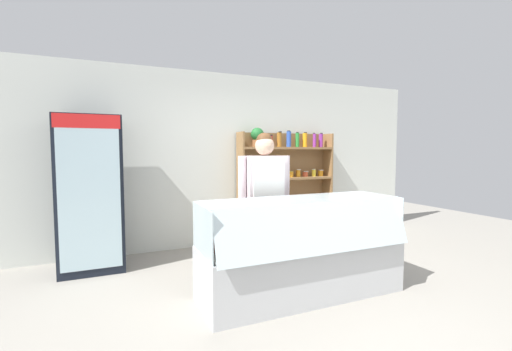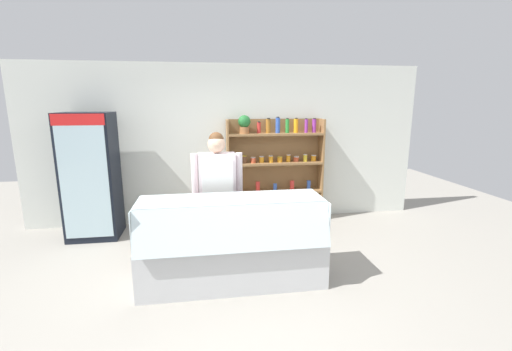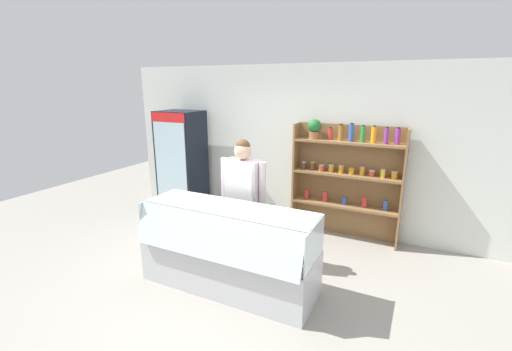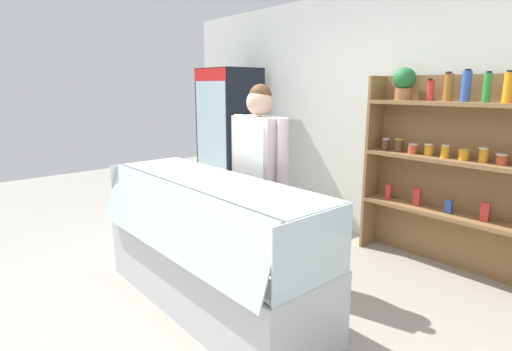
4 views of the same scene
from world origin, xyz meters
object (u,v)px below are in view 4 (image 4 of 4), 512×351
at_px(shop_clerk, 259,165).
at_px(drinks_fridge, 230,140).
at_px(deli_display_case, 210,266).
at_px(shelving_unit, 453,160).

bearing_deg(shop_clerk, drinks_fridge, 149.40).
distance_m(drinks_fridge, shop_clerk, 2.17).
bearing_deg(deli_display_case, shop_clerk, 101.57).
relative_size(drinks_fridge, shop_clerk, 1.13).
bearing_deg(shelving_unit, drinks_fridge, -173.56).
xyz_separation_m(drinks_fridge, shop_clerk, (1.87, -1.11, 0.06)).
xyz_separation_m(shelving_unit, shop_clerk, (-1.02, -1.43, -0.02)).
relative_size(shelving_unit, shop_clerk, 1.09).
xyz_separation_m(deli_display_case, shop_clerk, (-0.13, 0.62, 0.70)).
height_order(drinks_fridge, deli_display_case, drinks_fridge).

